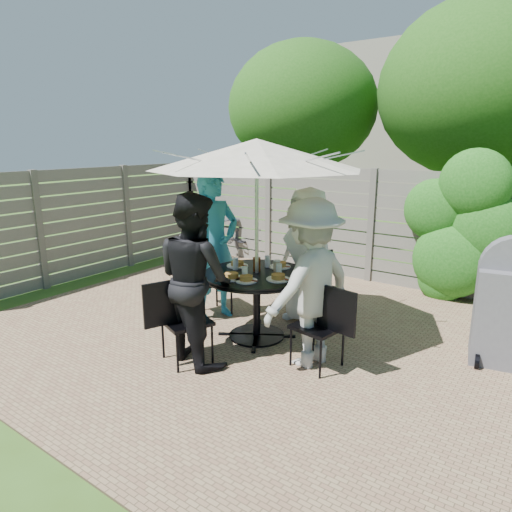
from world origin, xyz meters
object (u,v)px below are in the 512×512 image
Objects in this scene: person_back at (307,256)px; bbq_grill at (510,308)px; glass_right at (279,270)px; syrup_jug at (257,264)px; plate_back at (280,265)px; plate_extra at (246,279)px; bicycle at (221,233)px; glass_left at (236,264)px; person_left at (215,247)px; plate_left at (237,264)px; glass_back at (268,261)px; person_front at (195,279)px; chair_back at (313,299)px; chair_front at (186,338)px; chair_right at (318,343)px; glass_front at (245,273)px; patio_table at (257,293)px; coffee_cup at (277,266)px; plate_front at (232,277)px; plate_right at (278,278)px; person_right at (310,284)px; chair_left at (210,294)px; umbrella at (257,155)px.

person_back is 2.29m from bbq_grill.
syrup_jug reaches higher than glass_right.
plate_back is 0.37m from glass_right.
glass_right is at bearing -58.54° from plate_back.
bicycle is at bearing 133.96° from plate_extra.
plate_back is at bearing 46.78° from glass_left.
person_back is at bearing 60.44° from glass_left.
person_left is 7.38× the size of plate_left.
glass_left is (-0.38, 0.30, 0.05)m from plate_extra.
glass_back and glass_left have the same top height.
person_front is at bearing -40.13° from bicycle.
plate_back is 0.13× the size of bicycle.
chair_front is (-0.47, -1.87, 0.02)m from chair_back.
chair_right is (0.70, -1.17, 0.01)m from chair_back.
chair_right is (1.74, -0.43, -0.69)m from person_left.
glass_back is 0.21m from syrup_jug.
patio_table is at bearing 97.96° from glass_front.
glass_right is 0.20m from coffee_cup.
plate_left is at bearing 120.96° from plate_front.
plate_back is 1.63× the size of syrup_jug.
plate_back is at bearing -25.12° from chair_right.
plate_back is at bearing 75.96° from patio_table.
plate_front is 1.00× the size of plate_right.
chair_front is 3.57× the size of plate_back.
plate_extra is at bearing 16.26° from chair_right.
plate_left is 1.86× the size of glass_front.
plate_left is (-0.55, -0.72, -0.04)m from person_back.
glass_back is 1.00× the size of glass_front.
person_right reaches higher than glass_left.
chair_front is 1.32m from coffee_cup.
chair_front is 0.68× the size of bbq_grill.
bicycle is (-2.83, 1.69, -0.32)m from person_back.
chair_front is at bearing -38.16° from chair_left.
person_left is 3.39m from bbq_grill.
glass_left is 0.10× the size of bbq_grill.
person_front is (-0.40, -1.61, 0.03)m from person_back.
glass_left is (-0.63, 0.05, 0.05)m from plate_right.
plate_extra is (0.45, -0.42, 0.00)m from plate_left.
patio_table is 1.64× the size of chair_right.
plate_right is 0.34m from coffee_cup.
plate_right is (1.29, -0.32, 0.53)m from chair_left.
plate_extra is at bearing -32.50° from bicycle.
glass_right is at bearing 7.96° from patio_table.
person_back reaches higher than chair_right.
bbq_grill is at bearing 15.90° from glass_back.
plate_back is 1.00× the size of plate_left.
umbrella reaches higher than person_back.
chair_right is at bearing -27.61° from glass_back.
glass_back is (-0.24, -0.53, 0.01)m from person_back.
umbrella is at bearing -90.00° from person_front.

